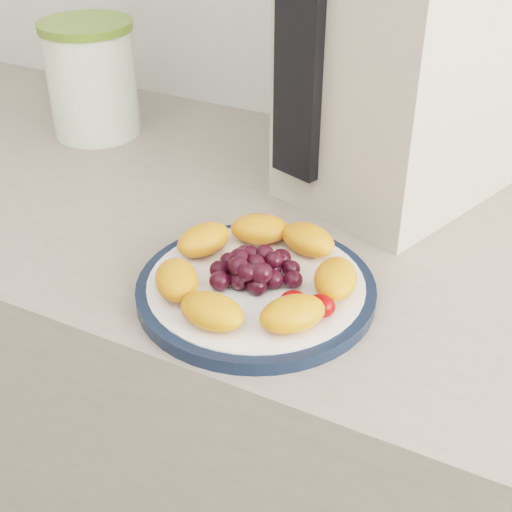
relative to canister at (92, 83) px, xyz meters
The scene contains 9 objects.
counter 0.63m from the canister, 19.06° to the right, with size 3.50×0.60×0.90m, color gray.
cabinet_face 0.65m from the canister, 19.06° to the right, with size 3.48×0.58×0.84m, color brown.
plate_rim 0.51m from the canister, 32.94° to the right, with size 0.26×0.26×0.01m, color #111D32.
plate_face 0.51m from the canister, 32.94° to the right, with size 0.23×0.23×0.02m, color white.
canister is the anchor object (origin of this frame).
canister_lid 0.09m from the canister, ahead, with size 0.14×0.14×0.01m, color olive.
appliance_body 0.49m from the canister, ahead, with size 0.21×0.29×0.37m, color beige.
appliance_panel 0.41m from the canister, 12.54° to the right, with size 0.06×0.02×0.27m, color black.
fruit_plate 0.51m from the canister, 32.74° to the right, with size 0.22×0.22×0.04m.
Camera 1 is at (0.40, 0.49, 1.35)m, focal length 50.00 mm.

